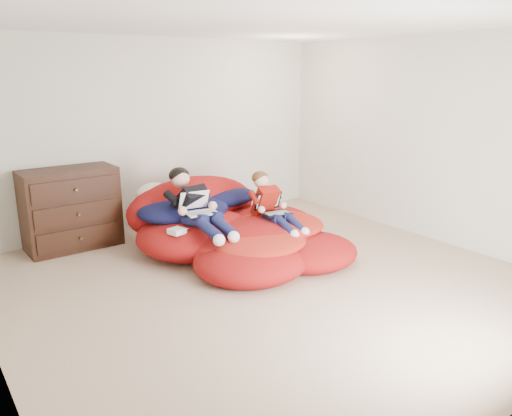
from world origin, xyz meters
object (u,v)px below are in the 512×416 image
at_px(laptop_black, 273,208).
at_px(laptop_white, 198,207).
at_px(dresser, 71,209).
at_px(older_boy, 194,203).
at_px(younger_boy, 271,203).
at_px(beanbag_pile, 234,231).

bearing_deg(laptop_black, laptop_white, 161.77).
distance_m(dresser, older_boy, 1.57).
xyz_separation_m(older_boy, younger_boy, (0.82, -0.34, -0.05)).
bearing_deg(laptop_white, older_boy, 90.00).
distance_m(beanbag_pile, older_boy, 0.64).
bearing_deg(dresser, older_boy, -49.51).
xyz_separation_m(laptop_white, laptop_black, (0.82, -0.27, -0.08)).
bearing_deg(younger_boy, laptop_white, 163.62).
height_order(beanbag_pile, younger_boy, younger_boy).
bearing_deg(older_boy, laptop_white, -90.00).
xyz_separation_m(dresser, laptop_black, (1.83, -1.56, 0.07)).
xyz_separation_m(dresser, younger_boy, (1.83, -1.53, 0.12)).
relative_size(beanbag_pile, laptop_white, 6.32).
relative_size(dresser, laptop_white, 2.82).
height_order(older_boy, younger_boy, older_boy).
relative_size(older_boy, laptop_white, 3.06).
distance_m(beanbag_pile, laptop_white, 0.61).
distance_m(dresser, beanbag_pile, 1.97).
distance_m(older_boy, laptop_white, 0.11).
height_order(dresser, older_boy, older_boy).
height_order(older_boy, laptop_black, older_boy).
distance_m(beanbag_pile, younger_boy, 0.55).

